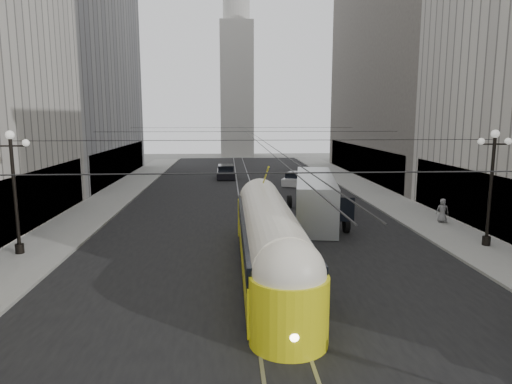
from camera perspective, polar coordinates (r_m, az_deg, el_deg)
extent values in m
cube|color=black|center=(38.91, -0.97, -1.28)|extent=(20.00, 85.00, 0.02)
cube|color=gray|center=(43.55, -17.16, -0.46)|extent=(4.00, 72.00, 0.15)
cube|color=gray|center=(44.45, 14.47, -0.14)|extent=(4.00, 72.00, 0.15)
cube|color=gray|center=(38.88, -2.07, -1.29)|extent=(0.12, 85.00, 0.04)
cube|color=gray|center=(38.95, 0.14, -1.27)|extent=(0.12, 85.00, 0.04)
cube|color=black|center=(32.60, -25.76, -0.74)|extent=(0.10, 18.00, 3.60)
cube|color=#999999|center=(57.15, -23.04, 15.49)|extent=(12.00, 28.00, 28.00)
cube|color=black|center=(55.35, -16.42, 3.61)|extent=(0.10, 25.20, 3.60)
cube|color=black|center=(32.27, 25.73, -0.83)|extent=(0.10, 18.00, 3.60)
cube|color=#514C47|center=(58.57, 19.20, 17.52)|extent=(12.00, 32.00, 32.00)
cube|color=black|center=(56.19, 12.81, 3.84)|extent=(0.10, 28.80, 3.60)
cube|color=#B2AFA8|center=(85.85, -2.42, 12.58)|extent=(6.00, 6.00, 24.00)
cylinder|color=#B2AFA8|center=(87.75, -2.49, 21.74)|extent=(4.80, 4.80, 4.00)
cylinder|color=black|center=(26.41, -27.89, -0.53)|extent=(0.18, 0.18, 6.00)
cylinder|color=black|center=(26.97, -27.44, -6.30)|extent=(0.44, 0.44, 0.50)
cylinder|color=black|center=(26.14, -28.32, 5.09)|extent=(1.60, 0.08, 0.08)
sphere|color=white|center=(26.12, -28.42, 6.29)|extent=(0.44, 0.44, 0.44)
sphere|color=white|center=(25.83, -26.83, 5.50)|extent=(0.36, 0.36, 0.36)
cylinder|color=black|center=(27.95, 27.25, 0.01)|extent=(0.18, 0.18, 6.00)
cylinder|color=black|center=(28.48, 26.84, -5.46)|extent=(0.44, 0.44, 0.50)
cylinder|color=black|center=(27.70, 27.65, 5.32)|extent=(1.60, 0.08, 0.08)
sphere|color=white|center=(27.67, 27.74, 6.46)|extent=(0.44, 0.44, 0.44)
sphere|color=white|center=(27.31, 26.32, 5.69)|extent=(0.36, 0.36, 0.36)
sphere|color=white|center=(28.08, 28.99, 5.57)|extent=(0.36, 0.36, 0.36)
cylinder|color=black|center=(9.91, 6.21, 2.40)|extent=(25.00, 0.03, 0.03)
cylinder|color=black|center=(23.79, 0.54, 6.50)|extent=(25.00, 0.03, 0.03)
cylinder|color=black|center=(37.75, -0.96, 7.56)|extent=(25.00, 0.03, 0.03)
cylinder|color=black|center=(51.74, -1.65, 8.05)|extent=(25.00, 0.03, 0.03)
cylinder|color=black|center=(41.76, -1.20, 7.46)|extent=(0.03, 72.00, 0.03)
cylinder|color=black|center=(41.77, -0.65, 7.46)|extent=(0.03, 72.00, 0.03)
cube|color=yellow|center=(21.36, 1.64, -7.40)|extent=(2.60, 13.77, 1.67)
cube|color=black|center=(21.60, 1.63, -9.40)|extent=(2.60, 13.35, 0.29)
cube|color=black|center=(21.07, 1.65, -4.59)|extent=(2.62, 13.56, 0.84)
cylinder|color=silver|center=(21.00, 1.66, -3.81)|extent=(2.31, 13.56, 2.26)
cylinder|color=yellow|center=(14.99, 4.11, -14.51)|extent=(2.55, 2.55, 2.26)
sphere|color=silver|center=(14.56, 4.17, -10.26)|extent=(2.36, 2.36, 2.36)
cylinder|color=yellow|center=(27.87, 0.35, -3.19)|extent=(2.55, 2.55, 2.26)
sphere|color=silver|center=(27.64, 0.35, -0.81)|extent=(2.36, 2.36, 2.36)
sphere|color=#FFF2BF|center=(14.09, 4.76, -17.49)|extent=(0.36, 0.36, 0.36)
cube|color=#A6AAAC|center=(32.60, 7.35, -0.66)|extent=(4.37, 12.29, 3.01)
cube|color=black|center=(32.52, 7.37, 0.21)|extent=(4.32, 11.88, 1.10)
cube|color=black|center=(26.80, 9.75, -2.14)|extent=(2.30, 0.46, 1.41)
cylinder|color=black|center=(28.70, 6.35, -4.17)|extent=(0.30, 1.00, 1.00)
cylinder|color=black|center=(29.23, 11.21, -4.04)|extent=(0.30, 1.00, 1.00)
cylinder|color=black|center=(36.51, 4.20, -1.21)|extent=(0.30, 1.00, 1.00)
cylinder|color=black|center=(36.93, 8.07, -1.16)|extent=(0.30, 1.00, 1.00)
cube|color=silver|center=(48.81, 4.94, 1.42)|extent=(3.41, 4.75, 0.78)
cube|color=black|center=(48.73, 4.95, 2.06)|extent=(2.42, 2.85, 0.74)
cylinder|color=black|center=(47.25, 4.23, 0.97)|extent=(0.22, 0.62, 0.62)
cylinder|color=black|center=(47.49, 6.17, 0.99)|extent=(0.22, 0.62, 0.62)
cylinder|color=black|center=(50.18, 3.77, 1.47)|extent=(0.22, 0.62, 0.62)
cylinder|color=black|center=(50.41, 5.61, 1.48)|extent=(0.22, 0.62, 0.62)
cube|color=black|center=(54.20, -3.77, 2.29)|extent=(2.10, 5.01, 0.88)
cube|color=black|center=(54.12, -3.78, 2.95)|extent=(1.83, 2.76, 0.84)
cylinder|color=black|center=(52.55, -4.79, 1.86)|extent=(0.22, 0.71, 0.71)
cylinder|color=black|center=(52.54, -2.77, 1.88)|extent=(0.22, 0.71, 0.71)
cylinder|color=black|center=(55.91, -4.71, 2.32)|extent=(0.22, 0.71, 0.71)
cylinder|color=black|center=(55.90, -2.82, 2.34)|extent=(0.22, 0.71, 0.71)
imported|color=slate|center=(33.19, 22.29, -2.16)|extent=(0.90, 0.70, 1.63)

